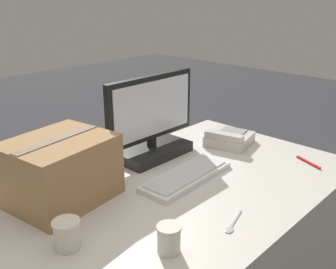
{
  "coord_description": "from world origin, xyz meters",
  "views": [
    {
      "loc": [
        -0.89,
        -0.91,
        1.48
      ],
      "look_at": [
        0.26,
        0.17,
        0.9
      ],
      "focal_mm": 42.0,
      "sensor_mm": 36.0,
      "label": 1
    }
  ],
  "objects_px": {
    "keyboard": "(187,176)",
    "cardboard_box": "(60,170)",
    "monitor": "(152,126)",
    "paper_cup_left": "(67,234)",
    "pen_marker": "(308,162)",
    "paper_cup_right": "(169,239)",
    "spoon": "(232,226)",
    "desk_phone": "(229,138)"
  },
  "relations": [
    {
      "from": "paper_cup_right",
      "to": "pen_marker",
      "type": "height_order",
      "value": "paper_cup_right"
    },
    {
      "from": "desk_phone",
      "to": "pen_marker",
      "type": "distance_m",
      "value": 0.4
    },
    {
      "from": "paper_cup_right",
      "to": "desk_phone",
      "type": "bearing_deg",
      "value": 23.92
    },
    {
      "from": "desk_phone",
      "to": "paper_cup_left",
      "type": "relative_size",
      "value": 2.72
    },
    {
      "from": "keyboard",
      "to": "monitor",
      "type": "bearing_deg",
      "value": 71.53
    },
    {
      "from": "keyboard",
      "to": "cardboard_box",
      "type": "distance_m",
      "value": 0.51
    },
    {
      "from": "paper_cup_left",
      "to": "cardboard_box",
      "type": "bearing_deg",
      "value": 60.12
    },
    {
      "from": "monitor",
      "to": "paper_cup_right",
      "type": "xyz_separation_m",
      "value": [
        -0.47,
        -0.55,
        -0.1
      ]
    },
    {
      "from": "keyboard",
      "to": "spoon",
      "type": "relative_size",
      "value": 2.95
    },
    {
      "from": "monitor",
      "to": "spoon",
      "type": "relative_size",
      "value": 3.36
    },
    {
      "from": "cardboard_box",
      "to": "keyboard",
      "type": "bearing_deg",
      "value": -27.51
    },
    {
      "from": "spoon",
      "to": "pen_marker",
      "type": "height_order",
      "value": "pen_marker"
    },
    {
      "from": "monitor",
      "to": "desk_phone",
      "type": "distance_m",
      "value": 0.42
    },
    {
      "from": "monitor",
      "to": "spoon",
      "type": "bearing_deg",
      "value": -110.94
    },
    {
      "from": "desk_phone",
      "to": "pen_marker",
      "type": "height_order",
      "value": "desk_phone"
    },
    {
      "from": "spoon",
      "to": "paper_cup_left",
      "type": "bearing_deg",
      "value": -51.05
    },
    {
      "from": "paper_cup_left",
      "to": "pen_marker",
      "type": "relative_size",
      "value": 0.67
    },
    {
      "from": "paper_cup_right",
      "to": "paper_cup_left",
      "type": "bearing_deg",
      "value": 129.75
    },
    {
      "from": "monitor",
      "to": "cardboard_box",
      "type": "xyz_separation_m",
      "value": [
        -0.52,
        -0.05,
        -0.03
      ]
    },
    {
      "from": "paper_cup_left",
      "to": "spoon",
      "type": "distance_m",
      "value": 0.53
    },
    {
      "from": "monitor",
      "to": "cardboard_box",
      "type": "relative_size",
      "value": 1.27
    },
    {
      "from": "monitor",
      "to": "paper_cup_left",
      "type": "distance_m",
      "value": 0.75
    },
    {
      "from": "keyboard",
      "to": "desk_phone",
      "type": "height_order",
      "value": "desk_phone"
    },
    {
      "from": "monitor",
      "to": "pen_marker",
      "type": "height_order",
      "value": "monitor"
    },
    {
      "from": "keyboard",
      "to": "paper_cup_right",
      "type": "relative_size",
      "value": 5.04
    },
    {
      "from": "spoon",
      "to": "cardboard_box",
      "type": "relative_size",
      "value": 0.38
    },
    {
      "from": "keyboard",
      "to": "cardboard_box",
      "type": "xyz_separation_m",
      "value": [
        -0.44,
        0.23,
        0.11
      ]
    },
    {
      "from": "keyboard",
      "to": "spoon",
      "type": "bearing_deg",
      "value": -118.47
    },
    {
      "from": "pen_marker",
      "to": "cardboard_box",
      "type": "bearing_deg",
      "value": -96.82
    },
    {
      "from": "monitor",
      "to": "keyboard",
      "type": "height_order",
      "value": "monitor"
    },
    {
      "from": "cardboard_box",
      "to": "pen_marker",
      "type": "distance_m",
      "value": 1.08
    },
    {
      "from": "paper_cup_left",
      "to": "pen_marker",
      "type": "height_order",
      "value": "paper_cup_left"
    },
    {
      "from": "paper_cup_left",
      "to": "paper_cup_right",
      "type": "relative_size",
      "value": 1.05
    },
    {
      "from": "spoon",
      "to": "paper_cup_right",
      "type": "bearing_deg",
      "value": -31.03
    },
    {
      "from": "keyboard",
      "to": "desk_phone",
      "type": "bearing_deg",
      "value": 9.52
    },
    {
      "from": "keyboard",
      "to": "paper_cup_right",
      "type": "distance_m",
      "value": 0.48
    },
    {
      "from": "monitor",
      "to": "paper_cup_left",
      "type": "xyz_separation_m",
      "value": [
        -0.67,
        -0.32,
        -0.1
      ]
    },
    {
      "from": "pen_marker",
      "to": "desk_phone",
      "type": "bearing_deg",
      "value": -149.89
    },
    {
      "from": "desk_phone",
      "to": "cardboard_box",
      "type": "relative_size",
      "value": 0.63
    },
    {
      "from": "desk_phone",
      "to": "paper_cup_right",
      "type": "distance_m",
      "value": 0.92
    },
    {
      "from": "cardboard_box",
      "to": "pen_marker",
      "type": "bearing_deg",
      "value": -29.36
    },
    {
      "from": "paper_cup_right",
      "to": "pen_marker",
      "type": "xyz_separation_m",
      "value": [
        0.89,
        -0.02,
        -0.04
      ]
    }
  ]
}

